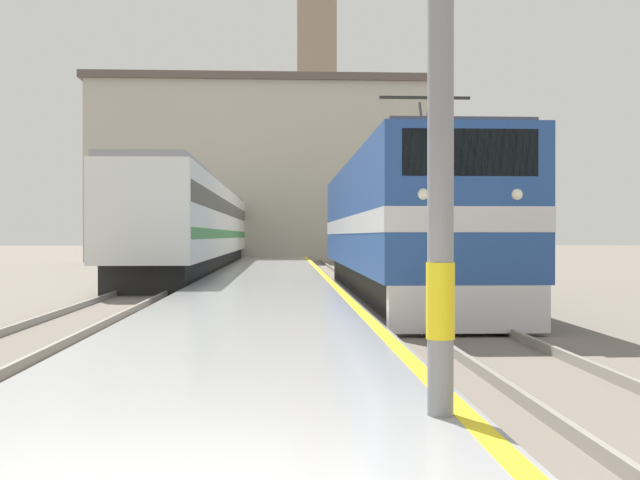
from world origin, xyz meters
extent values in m
plane|color=#70665B|center=(0.00, 30.00, 0.00)|extent=(200.00, 200.00, 0.00)
cube|color=#999999|center=(0.00, 25.00, 0.16)|extent=(4.29, 140.00, 0.33)
cube|color=yellow|center=(2.00, 25.00, 0.33)|extent=(0.20, 140.00, 0.00)
cube|color=#70665B|center=(3.70, 25.00, 0.01)|extent=(2.83, 140.00, 0.02)
cube|color=gray|center=(2.98, 25.00, 0.09)|extent=(0.07, 140.00, 0.14)
cube|color=gray|center=(4.41, 25.00, 0.09)|extent=(0.07, 140.00, 0.14)
cube|color=#70665B|center=(-3.52, 25.00, 0.01)|extent=(2.83, 140.00, 0.02)
cube|color=gray|center=(-4.23, 25.00, 0.09)|extent=(0.07, 140.00, 0.14)
cube|color=gray|center=(-2.80, 25.00, 0.09)|extent=(0.07, 140.00, 0.14)
cube|color=black|center=(3.70, 17.07, 0.45)|extent=(2.47, 15.05, 0.90)
cube|color=#23478C|center=(3.70, 17.07, 2.29)|extent=(2.90, 16.36, 2.79)
cube|color=silver|center=(3.70, 17.07, 2.02)|extent=(2.92, 16.38, 0.44)
cube|color=silver|center=(3.70, 9.04, 0.50)|extent=(2.75, 0.30, 0.81)
cube|color=black|center=(3.70, 8.95, 3.14)|extent=(2.32, 0.12, 0.80)
sphere|color=white|center=(2.90, 8.91, 2.43)|extent=(0.20, 0.20, 0.20)
sphere|color=white|center=(4.49, 8.91, 2.43)|extent=(0.20, 0.20, 0.20)
cube|color=#4C4C51|center=(3.70, 17.07, 3.75)|extent=(2.61, 15.54, 0.12)
cylinder|color=#333333|center=(3.70, 12.63, 4.31)|extent=(0.06, 0.63, 1.03)
cylinder|color=#333333|center=(3.70, 13.33, 4.31)|extent=(0.06, 0.63, 1.03)
cube|color=#262626|center=(3.70, 12.98, 4.81)|extent=(2.03, 0.08, 0.06)
cube|color=black|center=(-3.52, 32.75, 0.45)|extent=(2.47, 29.34, 0.90)
cube|color=silver|center=(-3.52, 32.75, 2.42)|extent=(2.90, 30.56, 3.05)
cube|color=black|center=(-3.52, 32.75, 3.03)|extent=(2.92, 29.95, 0.64)
cube|color=#338442|center=(-3.52, 32.75, 1.81)|extent=(2.92, 29.95, 0.36)
cube|color=gray|center=(-3.52, 32.75, 4.05)|extent=(2.67, 30.56, 0.20)
cylinder|color=yellow|center=(1.79, 2.28, 1.23)|extent=(0.23, 0.23, 0.60)
cube|color=gray|center=(3.47, 63.70, 13.17)|extent=(3.47, 3.47, 26.35)
cube|color=#B7B2A3|center=(-0.91, 50.21, 6.07)|extent=(23.53, 7.66, 12.14)
cube|color=#564C47|center=(-0.91, 50.21, 12.39)|extent=(24.13, 8.26, 0.50)
camera|label=1|loc=(0.57, -3.52, 1.74)|focal=42.00mm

